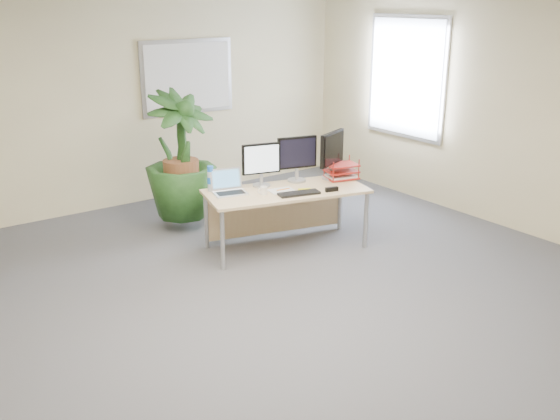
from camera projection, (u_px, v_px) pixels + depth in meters
floor at (299, 342)px, 4.82m from camera, size 8.00×8.00×0.00m
back_wall at (98, 101)px, 7.46m from camera, size 7.00×0.04×2.70m
whiteboard at (188, 77)px, 8.03m from camera, size 1.30×0.04×0.95m
window at (406, 77)px, 8.00m from camera, size 0.04×1.30×1.55m
desk at (283, 200)px, 6.56m from camera, size 1.79×1.09×0.64m
floor_plant at (181, 165)px, 6.97m from camera, size 1.06×1.06×1.50m
monitor_left at (261, 162)px, 6.48m from camera, size 0.41×0.19×0.46m
monitor_right at (297, 156)px, 6.65m from camera, size 0.44×0.20×0.49m
monitor_dark at (332, 152)px, 6.74m from camera, size 0.45×0.22×0.52m
laptop at (229, 187)px, 6.33m from camera, size 0.39×0.36×0.23m
keyboard at (299, 193)px, 6.28m from camera, size 0.45×0.24×0.02m
coffee_mug at (264, 191)px, 6.28m from camera, size 0.11×0.07×0.08m
spiral_notebook at (282, 191)px, 6.39m from camera, size 0.29×0.23×0.01m
orange_pen at (283, 189)px, 6.40m from camera, size 0.15×0.02×0.01m
yellow_highlighter at (304, 189)px, 6.44m from camera, size 0.12×0.07×0.02m
water_bottle at (211, 179)px, 6.36m from camera, size 0.07×0.07×0.26m
letter_tray at (341, 172)px, 6.81m from camera, size 0.39×0.33×0.16m
stapler at (332, 189)px, 6.38m from camera, size 0.14×0.07×0.05m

